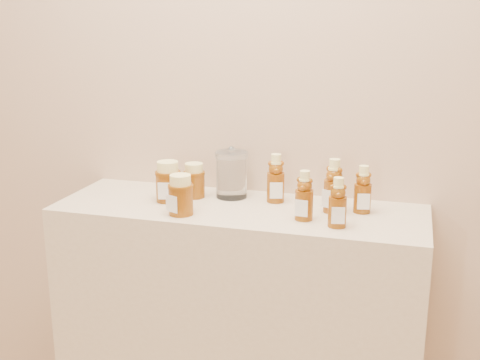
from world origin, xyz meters
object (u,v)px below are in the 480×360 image
(bear_bottle_front_left, at_px, (304,192))
(glass_canister, at_px, (232,173))
(honey_jar_left, at_px, (168,181))
(bear_bottle_back_left, at_px, (276,175))
(display_table, at_px, (239,332))

(bear_bottle_front_left, bearing_deg, glass_canister, 154.59)
(bear_bottle_front_left, distance_m, honey_jar_left, 0.47)
(bear_bottle_back_left, xyz_separation_m, bear_bottle_front_left, (0.12, -0.16, -0.01))
(bear_bottle_front_left, xyz_separation_m, honey_jar_left, (-0.47, 0.06, -0.02))
(display_table, height_order, honey_jar_left, honey_jar_left)
(display_table, relative_size, honey_jar_left, 8.84)
(bear_bottle_front_left, distance_m, glass_canister, 0.33)
(display_table, distance_m, bear_bottle_front_left, 0.58)
(glass_canister, bearing_deg, bear_bottle_back_left, -3.94)
(bear_bottle_back_left, distance_m, glass_canister, 0.16)
(bear_bottle_front_left, relative_size, honey_jar_left, 1.27)
(honey_jar_left, relative_size, glass_canister, 0.79)
(display_table, height_order, bear_bottle_back_left, bear_bottle_back_left)
(display_table, relative_size, glass_canister, 6.97)
(bear_bottle_front_left, bearing_deg, display_table, 169.66)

